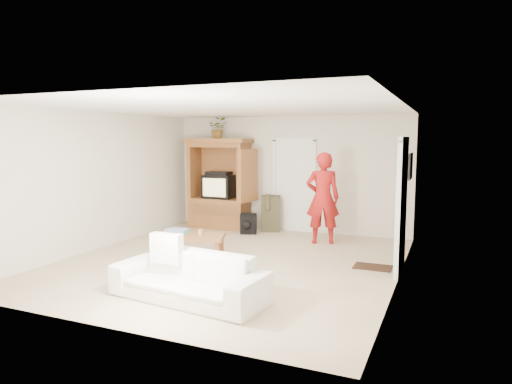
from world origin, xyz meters
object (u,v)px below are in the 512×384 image
armoire (220,189)px  man (323,198)px  coffee_table (191,238)px  sofa (189,277)px

armoire → man: size_ratio=1.14×
man → coffee_table: man is taller
armoire → man: (2.65, -0.67, 0.01)m
armoire → sofa: armoire is taller
armoire → man: 2.74m
coffee_table → sofa: bearing=-78.4°
armoire → coffee_table: (0.86, -2.76, -0.54)m
armoire → coffee_table: size_ratio=1.63×
coffee_table → armoire: bearing=88.6°
man → coffee_table: 2.81m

